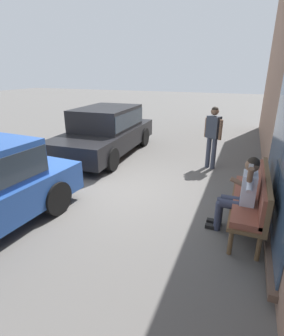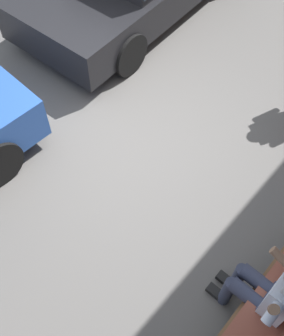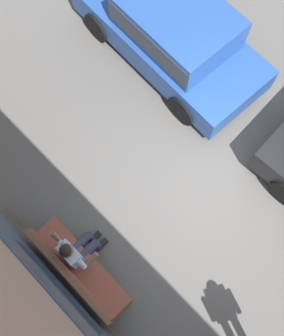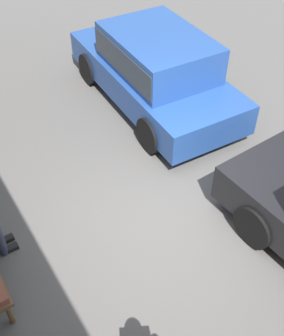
# 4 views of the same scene
# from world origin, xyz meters

# --- Properties ---
(ground_plane) EXTENTS (60.00, 60.00, 0.00)m
(ground_plane) POSITION_xyz_m (0.00, 0.00, 0.00)
(ground_plane) COLOR #565451
(parked_car_mid) EXTENTS (4.24, 1.99, 1.51)m
(parked_car_mid) POSITION_xyz_m (2.62, -1.48, 0.82)
(parked_car_mid) COLOR #23478E
(parked_car_mid) RESTS_ON ground_plane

